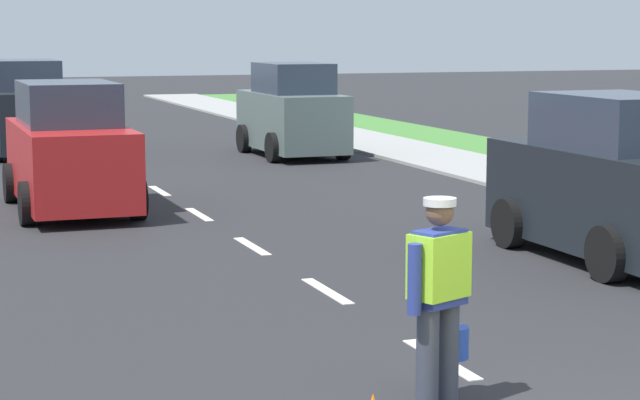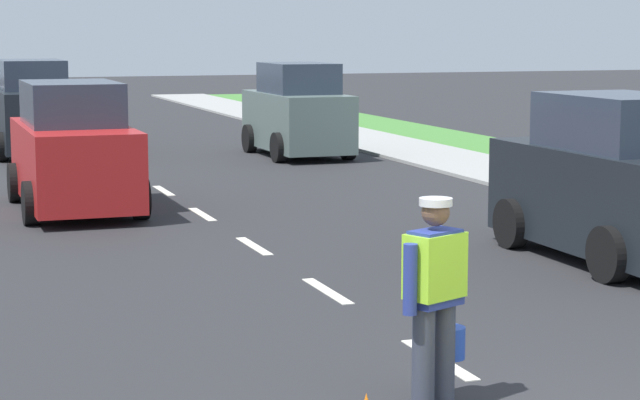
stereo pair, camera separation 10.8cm
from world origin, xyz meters
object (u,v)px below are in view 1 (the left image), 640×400
(car_parked_far, at_px, (292,113))
(car_oncoming_second, at_px, (27,111))
(car_parked_curbside, at_px, (614,184))
(car_oncoming_lead, at_px, (70,151))
(road_worker, at_px, (440,291))

(car_parked_far, height_order, car_oncoming_second, car_oncoming_second)
(car_parked_curbside, bearing_deg, car_oncoming_lead, 131.94)
(car_parked_far, xyz_separation_m, car_oncoming_second, (-5.83, 2.38, 0.03))
(road_worker, height_order, car_oncoming_lead, car_oncoming_lead)
(car_parked_curbside, distance_m, car_oncoming_second, 16.86)
(car_oncoming_lead, bearing_deg, car_parked_far, 48.10)
(car_oncoming_lead, distance_m, car_oncoming_second, 9.21)
(car_oncoming_lead, xyz_separation_m, car_parked_far, (6.12, 6.82, 0.03))
(car_oncoming_lead, bearing_deg, road_worker, -83.65)
(car_oncoming_lead, height_order, car_oncoming_second, car_oncoming_second)
(car_parked_curbside, bearing_deg, road_worker, -134.99)
(road_worker, xyz_separation_m, car_oncoming_lead, (-1.27, 11.39, 0.05))
(car_oncoming_lead, relative_size, car_oncoming_second, 0.99)
(road_worker, relative_size, car_parked_far, 0.44)
(car_parked_curbside, height_order, car_oncoming_second, car_oncoming_second)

